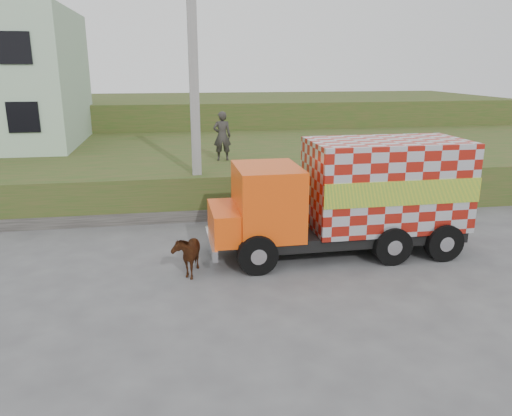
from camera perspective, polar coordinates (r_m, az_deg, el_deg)
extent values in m
plane|color=#474749|center=(13.22, -1.06, -6.52)|extent=(120.00, 120.00, 0.00)
cube|color=#2B4B19|center=(22.57, -4.92, 4.93)|extent=(40.00, 12.00, 1.50)
cube|color=#2B4B19|center=(34.31, -6.71, 9.94)|extent=(40.00, 12.00, 3.00)
cube|color=#595651|center=(16.99, -9.91, -0.87)|extent=(16.00, 0.50, 0.40)
cube|color=gray|center=(16.73, -7.04, 12.24)|extent=(0.30, 0.30, 8.00)
cube|color=black|center=(14.12, 10.12, -2.68)|extent=(6.29, 2.10, 0.32)
cube|color=#E1460B|center=(13.23, 1.31, 0.88)|extent=(1.68, 2.14, 1.84)
cube|color=#E1460B|center=(13.22, -3.21, -1.65)|extent=(0.94, 1.95, 0.83)
cube|color=silver|center=(14.18, 14.58, 2.74)|extent=(4.26, 2.26, 2.40)
cube|color=yellow|center=(13.20, 16.59, 1.62)|extent=(4.24, 0.09, 0.64)
cube|color=yellow|center=(15.18, 12.83, 3.71)|extent=(4.24, 0.09, 0.64)
cube|color=silver|center=(13.35, -5.14, -4.02)|extent=(0.16, 2.12, 0.28)
cylinder|color=black|center=(12.50, 0.19, -5.37)|extent=(1.02, 0.33, 1.01)
cylinder|color=black|center=(14.47, -1.35, -2.36)|extent=(1.02, 0.33, 1.01)
cylinder|color=black|center=(13.59, 15.30, -4.19)|extent=(1.02, 0.33, 1.01)
cylinder|color=black|center=(15.42, 11.96, -1.55)|extent=(1.02, 0.33, 1.01)
cylinder|color=black|center=(14.27, 20.66, -3.69)|extent=(1.02, 0.33, 1.01)
cylinder|color=black|center=(16.02, 16.85, -1.23)|extent=(1.02, 0.33, 1.01)
imported|color=black|center=(12.65, -7.87, -5.09)|extent=(0.82, 1.37, 1.08)
imported|color=#312D2C|center=(19.40, -3.89, 8.21)|extent=(0.71, 0.48, 1.89)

